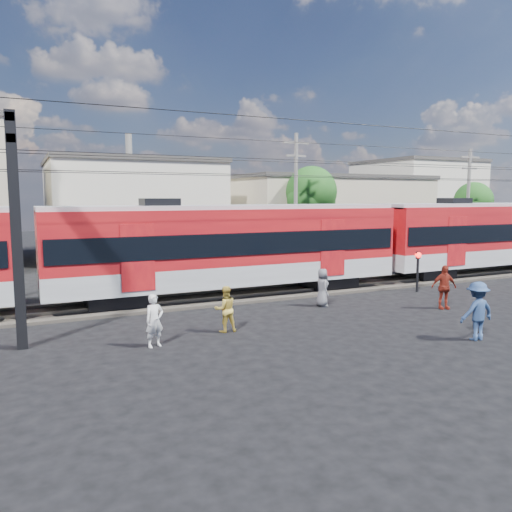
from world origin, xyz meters
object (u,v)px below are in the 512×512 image
object	(u,v)px
pedestrian_a	(155,321)
car_silver	(509,246)
pedestrian_c	(477,311)
commuter_train	(235,244)
crossing_signal	(418,264)

from	to	relation	value
pedestrian_a	car_silver	distance (m)	33.18
pedestrian_a	pedestrian_c	distance (m)	10.12
pedestrian_a	car_silver	size ratio (longest dim) A/B	0.39
pedestrian_c	commuter_train	bearing A→B (deg)	-62.76
commuter_train	crossing_signal	xyz separation A→B (m)	(8.35, -2.66, -1.04)
car_silver	crossing_signal	bearing A→B (deg)	121.91
crossing_signal	car_silver	bearing A→B (deg)	26.35
pedestrian_a	crossing_signal	bearing A→B (deg)	-1.13
commuter_train	car_silver	xyz separation A→B (m)	(25.74, 5.95, -1.70)
pedestrian_c	crossing_signal	size ratio (longest dim) A/B	0.96
commuter_train	pedestrian_c	size ratio (longest dim) A/B	26.82
commuter_train	pedestrian_c	world-z (taller)	commuter_train
pedestrian_c	car_silver	size ratio (longest dim) A/B	0.45
commuter_train	car_silver	distance (m)	26.48
pedestrian_a	car_silver	world-z (taller)	pedestrian_a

